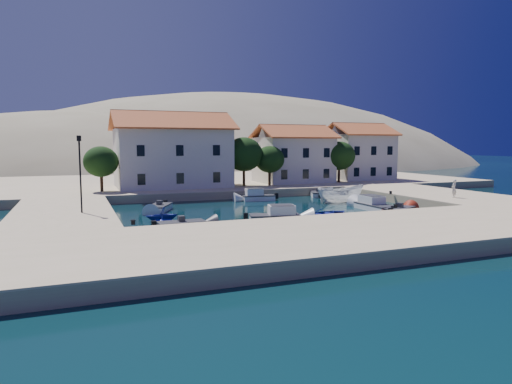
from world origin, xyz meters
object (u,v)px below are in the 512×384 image
at_px(building_right, 358,151).
at_px(cabin_cruiser_east, 375,205).
at_px(building_left, 172,149).
at_px(cabin_cruiser_south, 275,216).
at_px(rowboat_south, 327,219).
at_px(lamppost, 80,166).
at_px(building_mid, 293,153).
at_px(pedestrian, 454,189).
at_px(boat_east, 341,203).

relative_size(building_right, cabin_cruiser_east, 1.92).
relative_size(building_left, cabin_cruiser_south, 3.24).
xyz_separation_m(rowboat_south, cabin_cruiser_east, (7.21, 2.95, 0.48)).
bearing_deg(lamppost, cabin_cruiser_south, -16.37).
xyz_separation_m(building_left, cabin_cruiser_south, (3.67, -24.46, -5.46)).
distance_m(building_right, cabin_cruiser_south, 37.66).
distance_m(lamppost, cabin_cruiser_east, 27.61).
distance_m(building_mid, building_right, 12.04).
xyz_separation_m(rowboat_south, pedestrian, (16.15, 1.84, 1.95)).
xyz_separation_m(building_right, cabin_cruiser_east, (-14.30, -24.03, -5.00)).
xyz_separation_m(cabin_cruiser_south, pedestrian, (20.98, 1.30, 1.47)).
height_order(building_mid, rowboat_south, building_mid).
bearing_deg(building_right, cabin_cruiser_east, -120.75).
xyz_separation_m(cabin_cruiser_east, pedestrian, (8.95, -1.12, 1.47)).
distance_m(cabin_cruiser_east, pedestrian, 9.14).
relative_size(lamppost, rowboat_south, 1.23).
distance_m(lamppost, rowboat_south, 21.15).
bearing_deg(lamppost, building_left, 60.10).
bearing_deg(rowboat_south, pedestrian, -104.82).
bearing_deg(pedestrian, cabin_cruiser_south, -19.87).
height_order(building_left, cabin_cruiser_south, building_left).
height_order(building_mid, boat_east, building_mid).
height_order(boat_east, pedestrian, pedestrian).
height_order(building_right, lamppost, building_right).
height_order(building_left, building_mid, building_left).
bearing_deg(cabin_cruiser_east, boat_east, 1.30).
distance_m(cabin_cruiser_south, boat_east, 14.93).
bearing_deg(building_mid, building_right, 4.76).
distance_m(cabin_cruiser_south, rowboat_south, 4.88).
relative_size(building_left, boat_east, 2.64).
xyz_separation_m(lamppost, cabin_cruiser_east, (27.20, -2.03, -4.28)).
bearing_deg(building_left, cabin_cruiser_east, -54.53).
distance_m(rowboat_south, boat_east, 11.81).
distance_m(building_right, lamppost, 46.98).
distance_m(building_mid, lamppost, 36.21).
relative_size(building_mid, rowboat_south, 2.07).
height_order(lamppost, cabin_cruiser_south, lamppost).
relative_size(building_left, building_mid, 1.40).
bearing_deg(cabin_cruiser_south, pedestrian, 17.44).
distance_m(building_mid, pedestrian, 25.26).
relative_size(cabin_cruiser_south, pedestrian, 2.39).
xyz_separation_m(building_left, rowboat_south, (8.49, -24.99, -5.94)).
bearing_deg(building_left, building_right, 3.81).
relative_size(building_mid, boat_east, 1.88).
distance_m(building_left, lamppost, 23.10).
xyz_separation_m(lamppost, rowboat_south, (19.99, -4.99, -4.75)).
relative_size(building_left, lamppost, 2.36).
relative_size(building_right, boat_east, 1.70).
relative_size(cabin_cruiser_east, boat_east, 0.88).
bearing_deg(cabin_cruiser_east, lamppost, 87.16).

